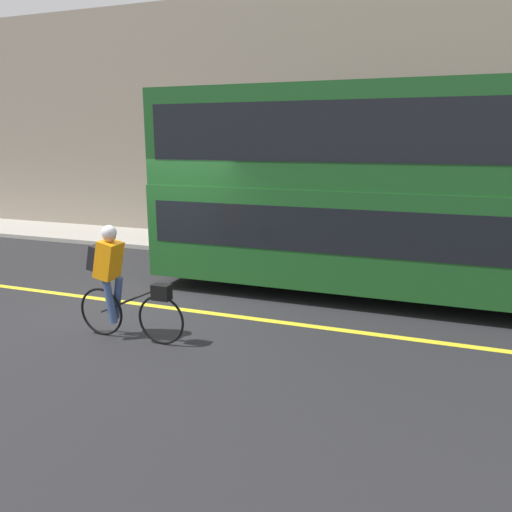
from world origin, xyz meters
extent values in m
plane|color=#232326|center=(0.00, 0.00, 0.00)|extent=(80.00, 80.00, 0.00)
cube|color=yellow|center=(0.00, 0.21, 0.00)|extent=(50.00, 0.14, 0.01)
cube|color=#A8A399|center=(0.00, 5.19, 0.06)|extent=(60.00, 2.19, 0.11)
cube|color=gray|center=(0.00, 6.43, 3.30)|extent=(60.00, 0.30, 6.60)
cylinder|color=black|center=(1.41, 2.29, 0.48)|extent=(0.96, 0.30, 0.96)
cube|color=#194C1E|center=(4.49, 2.29, 1.16)|extent=(9.96, 2.42, 1.74)
cube|color=black|center=(4.49, 2.29, 1.37)|extent=(9.56, 2.44, 0.77)
cube|color=#194C1E|center=(4.49, 2.29, 2.89)|extent=(9.96, 2.32, 1.73)
cube|color=black|center=(4.49, 2.29, 2.98)|extent=(9.56, 2.34, 0.97)
torus|color=black|center=(1.10, -1.20, 0.37)|extent=(0.73, 0.04, 0.73)
torus|color=black|center=(0.09, -1.20, 0.37)|extent=(0.73, 0.04, 0.73)
cylinder|color=black|center=(0.60, -1.20, 0.60)|extent=(1.02, 0.03, 0.50)
cylinder|color=black|center=(0.22, -1.20, 0.64)|extent=(0.03, 0.03, 0.54)
cube|color=black|center=(1.13, -1.20, 0.78)|extent=(0.26, 0.16, 0.22)
cube|color=orange|center=(0.28, -1.20, 1.17)|extent=(0.37, 0.32, 0.58)
cube|color=black|center=(0.08, -1.20, 1.19)|extent=(0.21, 0.26, 0.38)
cylinder|color=#384C7A|center=(0.32, -1.11, 0.58)|extent=(0.22, 0.11, 0.66)
cylinder|color=#384C7A|center=(0.32, -1.29, 0.58)|extent=(0.20, 0.11, 0.66)
sphere|color=tan|center=(0.32, -1.20, 1.53)|extent=(0.19, 0.19, 0.19)
sphere|color=silver|center=(0.32, -1.20, 1.57)|extent=(0.21, 0.21, 0.21)
cylinder|color=#194C23|center=(3.48, 5.08, 0.60)|extent=(0.55, 0.55, 0.98)
cylinder|color=#59595B|center=(1.65, 5.08, 1.39)|extent=(0.07, 0.07, 2.56)
cube|color=red|center=(1.65, 5.03, 2.44)|extent=(0.36, 0.02, 0.36)
camera|label=1|loc=(4.66, -6.98, 2.87)|focal=35.00mm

